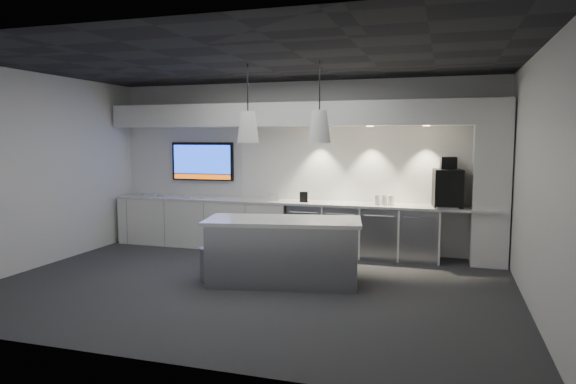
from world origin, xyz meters
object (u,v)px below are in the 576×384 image
(wall_tv, at_px, (202,161))
(bin, at_px, (211,264))
(coffee_machine, at_px, (448,186))
(island, at_px, (283,251))

(wall_tv, bearing_deg, bin, -61.30)
(bin, bearing_deg, coffee_machine, 33.68)
(wall_tv, distance_m, coffee_machine, 4.47)
(wall_tv, bearing_deg, island, -43.72)
(island, bearing_deg, wall_tv, 125.43)
(island, distance_m, coffee_machine, 3.01)
(island, height_order, coffee_machine, coffee_machine)
(island, distance_m, bin, 1.05)
(wall_tv, xyz_separation_m, coffee_machine, (4.45, -0.25, -0.33))
(bin, relative_size, coffee_machine, 0.58)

